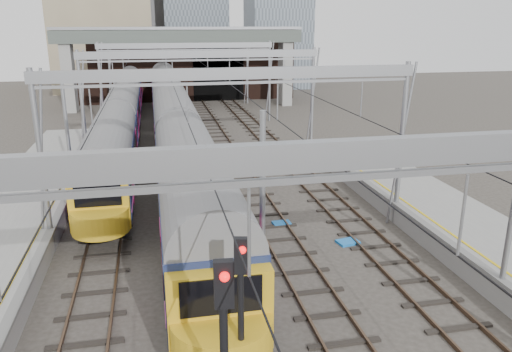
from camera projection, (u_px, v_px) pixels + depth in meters
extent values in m
plane|color=#38332D|center=(275.00, 334.00, 16.25)|extent=(160.00, 160.00, 0.00)
cube|color=slate|center=(22.00, 293.00, 16.70)|extent=(0.35, 55.00, 0.12)
cube|color=gold|center=(5.00, 292.00, 16.58)|extent=(0.12, 55.00, 0.01)
cube|color=#4C3828|center=(101.00, 196.00, 28.95)|extent=(0.08, 80.00, 0.16)
cube|color=#4C3828|center=(127.00, 194.00, 29.23)|extent=(0.08, 80.00, 0.16)
cube|color=black|center=(114.00, 196.00, 29.12)|extent=(2.40, 80.00, 0.14)
cube|color=#4C3828|center=(171.00, 191.00, 29.73)|extent=(0.08, 80.00, 0.16)
cube|color=#4C3828|center=(195.00, 189.00, 30.01)|extent=(0.08, 80.00, 0.16)
cube|color=black|center=(183.00, 191.00, 29.89)|extent=(2.40, 80.00, 0.14)
cube|color=#4C3828|center=(237.00, 187.00, 30.50)|extent=(0.08, 80.00, 0.16)
cube|color=#4C3828|center=(260.00, 185.00, 30.78)|extent=(0.08, 80.00, 0.16)
cube|color=black|center=(249.00, 187.00, 30.67)|extent=(2.40, 80.00, 0.14)
cube|color=#4C3828|center=(300.00, 183.00, 31.28)|extent=(0.08, 80.00, 0.16)
cube|color=#4C3828|center=(322.00, 181.00, 31.56)|extent=(0.08, 80.00, 0.16)
cube|color=black|center=(311.00, 183.00, 31.44)|extent=(2.40, 80.00, 0.14)
cube|color=gray|center=(365.00, 153.00, 8.39)|extent=(16.80, 0.28, 0.50)
cylinder|color=gray|center=(42.00, 164.00, 20.97)|extent=(0.24, 0.24, 8.00)
cylinder|color=gray|center=(401.00, 146.00, 24.14)|extent=(0.24, 0.24, 8.00)
cube|color=gray|center=(233.00, 74.00, 21.49)|extent=(16.80, 0.28, 0.50)
cylinder|color=gray|center=(83.00, 110.00, 34.07)|extent=(0.24, 0.24, 8.00)
cylinder|color=gray|center=(312.00, 102.00, 37.24)|extent=(0.24, 0.24, 8.00)
cube|color=gray|center=(201.00, 54.00, 34.59)|extent=(16.80, 0.28, 0.50)
cylinder|color=gray|center=(101.00, 86.00, 47.17)|extent=(0.24, 0.24, 8.00)
cylinder|color=gray|center=(269.00, 82.00, 50.34)|extent=(0.24, 0.24, 8.00)
cube|color=gray|center=(186.00, 46.00, 47.70)|extent=(16.80, 0.28, 0.50)
cylinder|color=gray|center=(110.00, 73.00, 58.40)|extent=(0.24, 0.24, 8.00)
cylinder|color=gray|center=(247.00, 71.00, 61.57)|extent=(0.24, 0.24, 8.00)
cube|color=gray|center=(179.00, 41.00, 58.92)|extent=(16.80, 0.28, 0.50)
cube|color=black|center=(106.00, 102.00, 27.50)|extent=(0.03, 80.00, 0.03)
cube|color=black|center=(179.00, 100.00, 28.28)|extent=(0.03, 80.00, 0.03)
cube|color=black|center=(248.00, 98.00, 29.05)|extent=(0.03, 80.00, 0.03)
cube|color=black|center=(314.00, 96.00, 29.82)|extent=(0.03, 80.00, 0.03)
cube|color=black|center=(194.00, 65.00, 63.97)|extent=(26.00, 2.00, 9.00)
cube|color=black|center=(219.00, 80.00, 64.16)|extent=(6.50, 0.10, 5.20)
cylinder|color=black|center=(218.00, 60.00, 63.39)|extent=(6.50, 0.10, 6.50)
cube|color=black|center=(98.00, 92.00, 61.59)|extent=(6.00, 1.50, 3.00)
cube|color=gray|center=(69.00, 75.00, 55.66)|extent=(1.20, 2.50, 8.20)
cube|color=gray|center=(285.00, 71.00, 60.51)|extent=(1.20, 2.50, 8.20)
cube|color=#4A534D|center=(180.00, 36.00, 56.88)|extent=(28.00, 3.00, 1.40)
cube|color=gray|center=(180.00, 28.00, 56.61)|extent=(28.00, 3.00, 0.30)
cube|color=tan|center=(102.00, 13.00, 72.83)|extent=(14.00, 12.00, 22.00)
cube|color=gray|center=(157.00, 27.00, 88.07)|extent=(18.00, 14.00, 18.00)
cube|color=black|center=(171.00, 129.00, 45.93)|extent=(2.30, 68.01, 0.70)
cube|color=#161D4D|center=(170.00, 108.00, 45.36)|extent=(2.92, 68.01, 2.61)
cylinder|color=slate|center=(169.00, 93.00, 44.97)|extent=(2.86, 67.51, 2.86)
cube|color=black|center=(169.00, 103.00, 45.24)|extent=(2.94, 66.81, 0.78)
cube|color=#D0418E|center=(170.00, 115.00, 45.57)|extent=(2.94, 67.01, 0.13)
cube|color=gold|center=(221.00, 314.00, 13.42)|extent=(2.86, 0.60, 2.41)
cube|color=black|center=(221.00, 296.00, 13.08)|extent=(2.19, 0.08, 1.04)
cube|color=black|center=(128.00, 119.00, 50.67)|extent=(2.05, 60.83, 0.70)
cube|color=#161D4D|center=(127.00, 101.00, 50.14)|extent=(2.61, 60.83, 2.33)
cylinder|color=slate|center=(126.00, 89.00, 49.79)|extent=(2.56, 60.33, 2.56)
cube|color=black|center=(127.00, 97.00, 50.03)|extent=(2.63, 59.63, 0.70)
cube|color=#D0418E|center=(128.00, 107.00, 50.33)|extent=(2.63, 59.83, 0.11)
cube|color=gold|center=(99.00, 207.00, 21.56)|extent=(2.56, 0.60, 2.13)
cube|color=black|center=(98.00, 196.00, 21.24)|extent=(1.96, 0.08, 0.93)
cube|color=black|center=(224.00, 284.00, 9.45)|extent=(0.40, 0.21, 0.99)
sphere|color=red|center=(225.00, 277.00, 9.28)|extent=(0.20, 0.20, 0.20)
cylinder|color=black|center=(241.00, 330.00, 12.36)|extent=(0.16, 0.16, 4.83)
cube|color=black|center=(242.00, 256.00, 11.57)|extent=(0.38, 0.25, 0.90)
sphere|color=red|center=(242.00, 250.00, 11.40)|extent=(0.18, 0.18, 0.18)
cube|color=blue|center=(282.00, 223.00, 25.04)|extent=(0.92, 0.67, 0.11)
cube|color=blue|center=(348.00, 242.00, 22.90)|extent=(1.09, 0.87, 0.11)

